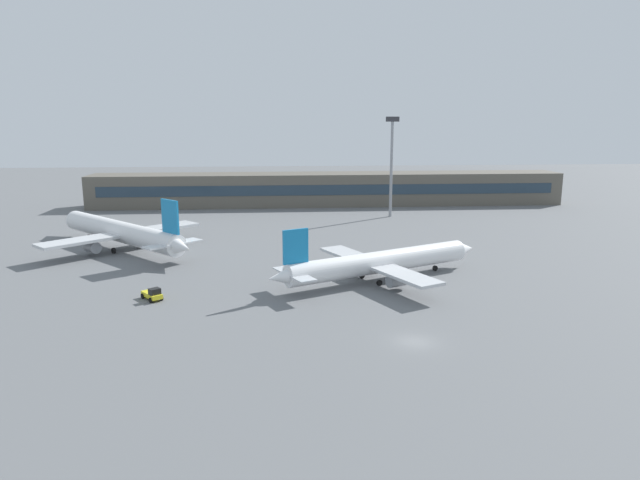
{
  "coord_description": "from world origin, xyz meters",
  "views": [
    {
      "loc": [
        -14.93,
        -57.07,
        23.82
      ],
      "look_at": [
        -7.27,
        40.0,
        3.0
      ],
      "focal_mm": 31.66,
      "sensor_mm": 36.0,
      "label": 1
    }
  ],
  "objects_px": {
    "baggage_tug_yellow": "(153,294)",
    "floodlight_tower_west": "(392,159)",
    "airplane_mid": "(120,232)",
    "airplane_near": "(382,262)"
  },
  "relations": [
    {
      "from": "baggage_tug_yellow",
      "to": "floodlight_tower_west",
      "type": "distance_m",
      "value": 79.28
    },
    {
      "from": "airplane_mid",
      "to": "floodlight_tower_west",
      "type": "xyz_separation_m",
      "value": [
        57.84,
        31.91,
        10.94
      ]
    },
    {
      "from": "airplane_mid",
      "to": "baggage_tug_yellow",
      "type": "xyz_separation_m",
      "value": [
        12.49,
        -31.71,
        -2.54
      ]
    },
    {
      "from": "airplane_near",
      "to": "airplane_mid",
      "type": "bearing_deg",
      "value": 151.23
    },
    {
      "from": "baggage_tug_yellow",
      "to": "airplane_mid",
      "type": "bearing_deg",
      "value": 111.5
    },
    {
      "from": "airplane_near",
      "to": "floodlight_tower_west",
      "type": "height_order",
      "value": "floodlight_tower_west"
    },
    {
      "from": "airplane_near",
      "to": "airplane_mid",
      "type": "xyz_separation_m",
      "value": [
        -45.0,
        24.7,
        0.51
      ]
    },
    {
      "from": "airplane_near",
      "to": "floodlight_tower_west",
      "type": "relative_size",
      "value": 1.43
    },
    {
      "from": "airplane_mid",
      "to": "baggage_tug_yellow",
      "type": "distance_m",
      "value": 34.17
    },
    {
      "from": "baggage_tug_yellow",
      "to": "floodlight_tower_west",
      "type": "relative_size",
      "value": 0.15
    }
  ]
}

